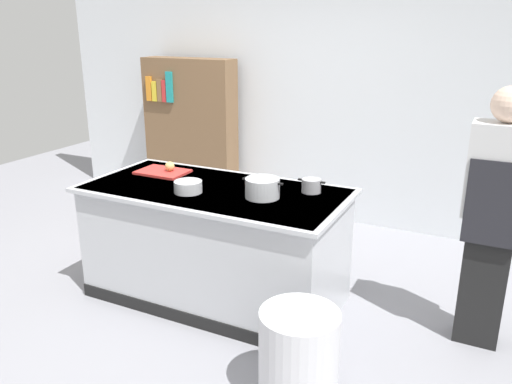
% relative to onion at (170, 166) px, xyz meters
% --- Properties ---
extents(ground_plane, '(10.00, 10.00, 0.00)m').
position_rel_onion_xyz_m(ground_plane, '(0.53, -0.19, -0.96)').
color(ground_plane, gray).
extents(back_wall, '(6.40, 0.12, 3.00)m').
position_rel_onion_xyz_m(back_wall, '(0.53, 1.91, 0.54)').
color(back_wall, silver).
rests_on(back_wall, ground_plane).
extents(counter_island, '(1.98, 0.98, 0.90)m').
position_rel_onion_xyz_m(counter_island, '(0.53, -0.19, -0.49)').
color(counter_island, '#B7BABF').
rests_on(counter_island, ground_plane).
extents(cutting_board, '(0.40, 0.28, 0.02)m').
position_rel_onion_xyz_m(cutting_board, '(-0.06, -0.02, -0.05)').
color(cutting_board, red).
rests_on(cutting_board, counter_island).
extents(onion, '(0.08, 0.08, 0.08)m').
position_rel_onion_xyz_m(onion, '(0.00, 0.00, 0.00)').
color(onion, tan).
rests_on(onion, cutting_board).
extents(stock_pot, '(0.31, 0.24, 0.14)m').
position_rel_onion_xyz_m(stock_pot, '(0.94, -0.21, 0.01)').
color(stock_pot, '#B7BABF').
rests_on(stock_pot, counter_island).
extents(sauce_pan, '(0.21, 0.14, 0.10)m').
position_rel_onion_xyz_m(sauce_pan, '(1.21, 0.05, -0.01)').
color(sauce_pan, '#99999E').
rests_on(sauce_pan, counter_island).
extents(mixing_bowl, '(0.20, 0.20, 0.08)m').
position_rel_onion_xyz_m(mixing_bowl, '(0.41, -0.35, -0.02)').
color(mixing_bowl, '#B7BABF').
rests_on(mixing_bowl, counter_island).
extents(trash_bin, '(0.45, 0.45, 0.57)m').
position_rel_onion_xyz_m(trash_bin, '(1.55, -1.01, -0.67)').
color(trash_bin, silver).
rests_on(trash_bin, ground_plane).
extents(person_chef, '(0.38, 0.25, 1.72)m').
position_rel_onion_xyz_m(person_chef, '(2.42, 0.09, -0.05)').
color(person_chef, black).
rests_on(person_chef, ground_plane).
extents(bookshelf, '(1.10, 0.31, 1.70)m').
position_rel_onion_xyz_m(bookshelf, '(-0.86, 1.61, -0.11)').
color(bookshelf, brown).
rests_on(bookshelf, ground_plane).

